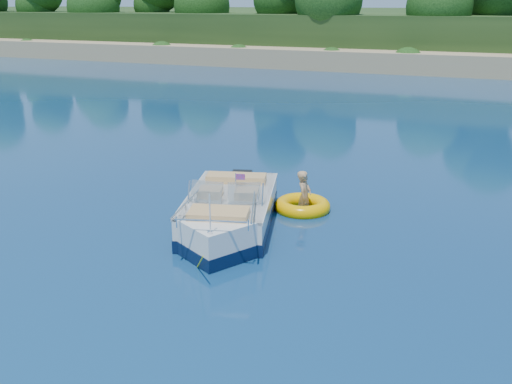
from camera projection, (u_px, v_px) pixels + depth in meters
ground at (150, 278)px, 10.97m from camera, size 160.00×160.00×0.00m
shoreline at (443, 38)px, 66.70m from camera, size 170.00×59.00×6.00m
motorboat at (228, 216)px, 13.14m from camera, size 2.80×5.25×1.79m
tow_tube at (302, 206)px, 14.53m from camera, size 1.79×1.79×0.38m
boy at (304, 209)px, 14.57m from camera, size 0.37×0.77×1.48m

